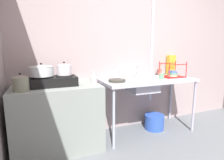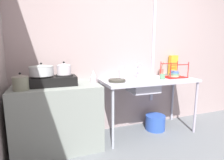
{
  "view_description": "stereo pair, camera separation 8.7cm",
  "coord_description": "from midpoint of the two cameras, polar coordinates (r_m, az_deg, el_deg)",
  "views": [
    {
      "loc": [
        -1.43,
        -0.87,
        1.3
      ],
      "look_at": [
        -0.51,
        1.4,
        0.87
      ],
      "focal_mm": 28.57,
      "sensor_mm": 36.0,
      "label": 1
    },
    {
      "loc": [
        -1.35,
        -0.9,
        1.3
      ],
      "look_at": [
        -0.51,
        1.4,
        0.87
      ],
      "focal_mm": 28.57,
      "sensor_mm": 36.0,
      "label": 2
    }
  ],
  "objects": [
    {
      "name": "counter_concrete",
      "position": [
        2.46,
        -17.76,
        -11.45
      ],
      "size": [
        1.07,
        0.62,
        0.85
      ],
      "primitive_type": "cube",
      "color": "gray",
      "rests_on": "ground"
    },
    {
      "name": "pot_beside_stove",
      "position": [
        2.18,
        -28.2,
        -0.85
      ],
      "size": [
        0.17,
        0.17,
        0.2
      ],
      "color": "slate",
      "rests_on": "counter_concrete"
    },
    {
      "name": "pot_on_right_burner",
      "position": [
        2.32,
        -16.08,
        3.37
      ],
      "size": [
        0.18,
        0.18,
        0.17
      ],
      "color": "silver",
      "rests_on": "stove"
    },
    {
      "name": "percolator",
      "position": [
        2.37,
        -6.96,
        0.98
      ],
      "size": [
        0.09,
        0.09,
        0.17
      ],
      "color": "beige",
      "rests_on": "counter_concrete"
    },
    {
      "name": "bucket_on_floor",
      "position": [
        3.07,
        12.56,
        -12.92
      ],
      "size": [
        0.31,
        0.31,
        0.24
      ],
      "primitive_type": "cylinder",
      "color": "blue",
      "rests_on": "ground"
    },
    {
      "name": "cup_by_rack",
      "position": [
        2.8,
        14.7,
        1.16
      ],
      "size": [
        0.08,
        0.08,
        0.08
      ],
      "primitive_type": "cylinder",
      "color": "#62966F",
      "rests_on": "counter_sink"
    },
    {
      "name": "stove",
      "position": [
        2.33,
        -19.17,
        -0.27
      ],
      "size": [
        0.55,
        0.3,
        0.13
      ],
      "color": "black",
      "rests_on": "counter_concrete"
    },
    {
      "name": "pot_on_left_burner",
      "position": [
        2.3,
        -22.66,
        2.86
      ],
      "size": [
        0.29,
        0.29,
        0.16
      ],
      "color": "silver",
      "rests_on": "stove"
    },
    {
      "name": "bottle_by_sink",
      "position": [
        2.59,
        2.1,
        1.85
      ],
      "size": [
        0.08,
        0.08,
        0.21
      ],
      "color": "white",
      "rests_on": "counter_sink"
    },
    {
      "name": "wall_back",
      "position": [
        2.99,
        5.83,
        11.04
      ],
      "size": [
        4.51,
        0.1,
        2.72
      ],
      "primitive_type": "cube",
      "color": "#A69392",
      "rests_on": "ground"
    },
    {
      "name": "frying_pan",
      "position": [
        2.48,
        0.6,
        -0.14
      ],
      "size": [
        0.24,
        0.24,
        0.03
      ],
      "primitive_type": "cylinder",
      "color": "#36352D",
      "rests_on": "counter_sink"
    },
    {
      "name": "utensil_jar",
      "position": [
        3.18,
        14.2,
        2.52
      ],
      "size": [
        0.07,
        0.08,
        0.24
      ],
      "color": "#976353",
      "rests_on": "counter_sink"
    },
    {
      "name": "wall_metal_strip",
      "position": [
        3.12,
        11.95,
        13.33
      ],
      "size": [
        0.05,
        0.01,
        2.17
      ],
      "primitive_type": "cube",
      "color": "#B3B4C5"
    },
    {
      "name": "dish_rack",
      "position": [
        3.04,
        17.99,
        1.8
      ],
      "size": [
        0.35,
        0.27,
        0.25
      ],
      "color": "red",
      "rests_on": "counter_sink"
    },
    {
      "name": "sink_basin",
      "position": [
        2.67,
        8.84,
        -1.8
      ],
      "size": [
        0.41,
        0.34,
        0.18
      ],
      "primitive_type": "cube",
      "color": "#B3B4C5",
      "rests_on": "counter_sink"
    },
    {
      "name": "small_bowl_on_drainboard",
      "position": [
        2.85,
        13.33,
        0.93
      ],
      "size": [
        0.12,
        0.12,
        0.04
      ],
      "primitive_type": "cylinder",
      "color": "white",
      "rests_on": "counter_sink"
    },
    {
      "name": "counter_sink",
      "position": [
        2.77,
        10.6,
        -0.95
      ],
      "size": [
        1.44,
        0.62,
        0.85
      ],
      "color": "#B3B4C5",
      "rests_on": "ground"
    },
    {
      "name": "cereal_box",
      "position": [
        3.31,
        17.63,
        4.61
      ],
      "size": [
        0.15,
        0.08,
        0.34
      ],
      "primitive_type": "cube",
      "rotation": [
        0.0,
        0.0,
        0.07
      ],
      "color": "gold",
      "rests_on": "counter_sink"
    },
    {
      "name": "faucet",
      "position": [
        2.78,
        7.51,
        3.84
      ],
      "size": [
        0.12,
        0.07,
        0.24
      ],
      "color": "#B3B4C5",
      "rests_on": "counter_sink"
    }
  ]
}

